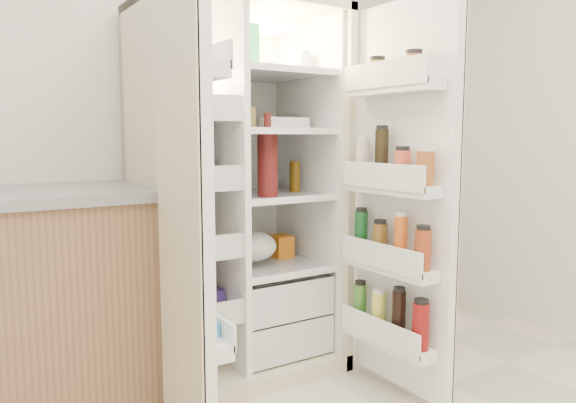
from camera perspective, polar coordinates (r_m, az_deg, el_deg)
wall_back at (r=3.01m, az=-11.34°, el=10.03°), size 4.00×0.02×2.70m
refrigerator at (r=2.78m, az=-5.43°, el=-2.08°), size 0.92×0.70×1.80m
freezer_door at (r=2.00m, az=-10.65°, el=-1.38°), size 0.15×0.40×1.72m
fridge_door at (r=2.47m, az=11.77°, el=-0.28°), size 0.17×0.58×1.72m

